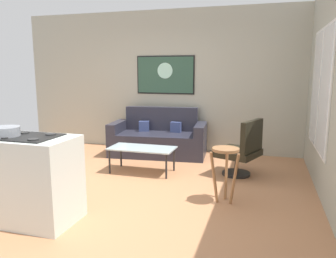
% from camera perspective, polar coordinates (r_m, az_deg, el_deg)
% --- Properties ---
extents(ground, '(6.40, 6.40, 0.04)m').
position_cam_1_polar(ground, '(4.79, -7.91, -10.09)').
color(ground, tan).
extents(back_wall, '(6.40, 0.05, 2.80)m').
position_cam_1_polar(back_wall, '(6.78, 0.37, 8.16)').
color(back_wall, '#AAA895').
rests_on(back_wall, ground).
extents(right_wall, '(0.05, 6.40, 2.80)m').
position_cam_1_polar(right_wall, '(4.45, 26.22, 6.20)').
color(right_wall, '#A6A694').
rests_on(right_wall, ground).
extents(couch, '(1.88, 1.01, 0.90)m').
position_cam_1_polar(couch, '(6.44, -1.61, -1.80)').
color(couch, '#292936').
rests_on(couch, ground).
extents(coffee_table, '(1.04, 0.52, 0.40)m').
position_cam_1_polar(coffee_table, '(5.33, -4.47, -3.54)').
color(coffee_table, silver).
rests_on(coffee_table, ground).
extents(armchair, '(0.79, 0.80, 0.88)m').
position_cam_1_polar(armchair, '(5.24, 12.53, -3.48)').
color(armchair, black).
rests_on(armchair, ground).
extents(bar_stool, '(0.38, 0.37, 0.69)m').
position_cam_1_polar(bar_stool, '(4.14, 9.81, -5.32)').
color(bar_stool, '#986841').
rests_on(bar_stool, ground).
extents(kitchen_counter, '(1.48, 0.61, 0.95)m').
position_cam_1_polar(kitchen_counter, '(4.05, -25.31, -7.49)').
color(kitchen_counter, silver).
rests_on(kitchen_counter, ground).
extents(mixing_bowl, '(0.30, 0.30, 0.11)m').
position_cam_1_polar(mixing_bowl, '(3.87, -26.13, -0.50)').
color(mixing_bowl, '#8D929B').
rests_on(mixing_bowl, kitchen_counter).
extents(wall_painting, '(1.20, 0.03, 0.76)m').
position_cam_1_polar(wall_painting, '(6.76, -0.48, 9.26)').
color(wall_painting, black).
extents(window, '(0.03, 1.63, 1.67)m').
position_cam_1_polar(window, '(5.04, 24.63, 6.20)').
color(window, silver).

